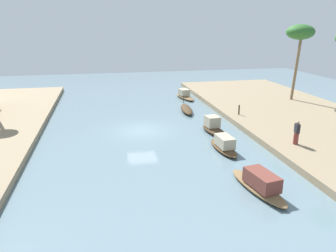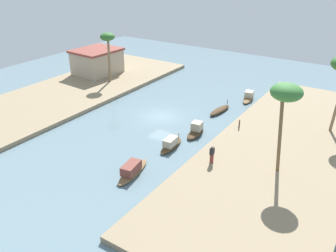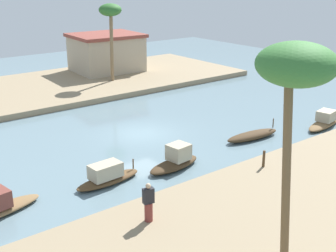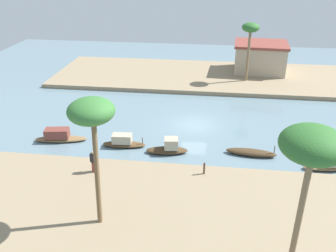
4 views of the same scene
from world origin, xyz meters
The scene contains 14 objects.
river_water centered at (0.00, 0.00, 0.00)m, with size 67.00×67.00×0.00m, color slate.
riverbank_left centered at (0.00, -14.61, 0.24)m, with size 37.77×13.05×0.47m, color #937F60.
riverbank_right centered at (0.00, 14.61, 0.24)m, with size 37.77×13.05×0.47m, color #937F60.
sampan_near_left_bank centered at (4.98, -5.20, 0.25)m, with size 4.13×1.39×1.08m.
sampan_foreground centered at (-11.43, -4.82, 0.44)m, with size 4.66×1.88×1.14m.
sampan_midstream centered at (10.86, -6.53, 0.38)m, with size 4.27×1.84×1.09m.
sampan_downstream_large centered at (-1.72, -5.68, 0.44)m, with size 3.53×1.64×1.30m.
sampan_with_red_awning centered at (-5.67, -5.07, 0.42)m, with size 3.70×1.32×1.10m.
person_on_near_bank centered at (-6.60, -9.97, 1.25)m, with size 0.49×0.40×1.69m.
mooring_post centered at (1.34, -9.23, 0.92)m, with size 0.14×0.14×0.90m, color #4C3823.
palm_tree_left_near centered at (-4.57, -15.04, 7.30)m, with size 2.54×2.54×7.74m.
palm_tree_left_far centered at (6.02, -17.66, 7.50)m, with size 2.89×2.89×8.00m.
palm_tree_right_tall centered at (5.53, 12.73, 6.56)m, with size 2.06×2.06×7.04m.
riverside_building centered at (7.43, 17.02, 2.38)m, with size 7.07×6.13×3.77m.
Camera 4 is at (1.76, -32.34, 15.15)m, focal length 40.03 mm.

